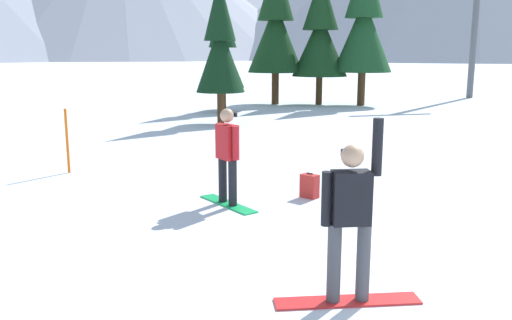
{
  "coord_description": "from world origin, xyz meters",
  "views": [
    {
      "loc": [
        -3.92,
        -4.91,
        2.68
      ],
      "look_at": [
        -1.85,
        3.23,
        1.0
      ],
      "focal_mm": 38.32,
      "sensor_mm": 36.0,
      "label": 1
    }
  ],
  "objects_px": {
    "snowboarder_foreground": "(350,219)",
    "pine_tree_slender": "(220,44)",
    "pine_tree_tall": "(364,21)",
    "pine_tree_young": "(320,33)",
    "trail_marker_pole": "(67,141)",
    "backpack_red": "(310,186)",
    "snowboarder_midground": "(227,155)",
    "pine_tree_leaning": "(223,50)",
    "pine_tree_short": "(276,24)"
  },
  "relations": [
    {
      "from": "backpack_red",
      "to": "pine_tree_short",
      "type": "height_order",
      "value": "pine_tree_short"
    },
    {
      "from": "backpack_red",
      "to": "pine_tree_leaning",
      "type": "bearing_deg",
      "value": 85.43
    },
    {
      "from": "backpack_red",
      "to": "pine_tree_young",
      "type": "xyz_separation_m",
      "value": [
        6.53,
        16.83,
        3.34
      ]
    },
    {
      "from": "snowboarder_foreground",
      "to": "pine_tree_young",
      "type": "relative_size",
      "value": 0.31
    },
    {
      "from": "trail_marker_pole",
      "to": "pine_tree_slender",
      "type": "distance_m",
      "value": 9.19
    },
    {
      "from": "snowboarder_foreground",
      "to": "pine_tree_young",
      "type": "height_order",
      "value": "pine_tree_young"
    },
    {
      "from": "pine_tree_young",
      "to": "pine_tree_leaning",
      "type": "relative_size",
      "value": 1.31
    },
    {
      "from": "trail_marker_pole",
      "to": "pine_tree_tall",
      "type": "bearing_deg",
      "value": 44.27
    },
    {
      "from": "pine_tree_young",
      "to": "pine_tree_leaning",
      "type": "bearing_deg",
      "value": -157.09
    },
    {
      "from": "trail_marker_pole",
      "to": "pine_tree_young",
      "type": "xyz_separation_m",
      "value": [
        11.05,
        13.5,
        2.83
      ]
    },
    {
      "from": "snowboarder_midground",
      "to": "pine_tree_young",
      "type": "bearing_deg",
      "value": 64.4
    },
    {
      "from": "pine_tree_tall",
      "to": "pine_tree_young",
      "type": "distance_m",
      "value": 2.17
    },
    {
      "from": "pine_tree_tall",
      "to": "snowboarder_foreground",
      "type": "bearing_deg",
      "value": -115.28
    },
    {
      "from": "pine_tree_short",
      "to": "pine_tree_leaning",
      "type": "distance_m",
      "value": 4.69
    },
    {
      "from": "pine_tree_tall",
      "to": "pine_tree_young",
      "type": "bearing_deg",
      "value": 156.01
    },
    {
      "from": "snowboarder_foreground",
      "to": "snowboarder_midground",
      "type": "bearing_deg",
      "value": 97.01
    },
    {
      "from": "trail_marker_pole",
      "to": "pine_tree_short",
      "type": "height_order",
      "value": "pine_tree_short"
    },
    {
      "from": "backpack_red",
      "to": "pine_tree_slender",
      "type": "height_order",
      "value": "pine_tree_slender"
    },
    {
      "from": "snowboarder_foreground",
      "to": "pine_tree_short",
      "type": "distance_m",
      "value": 22.72
    },
    {
      "from": "pine_tree_short",
      "to": "pine_tree_young",
      "type": "height_order",
      "value": "pine_tree_short"
    },
    {
      "from": "pine_tree_short",
      "to": "pine_tree_leaning",
      "type": "bearing_deg",
      "value": -137.01
    },
    {
      "from": "snowboarder_foreground",
      "to": "backpack_red",
      "type": "xyz_separation_m",
      "value": [
        1.07,
        4.19,
        -0.73
      ]
    },
    {
      "from": "pine_tree_young",
      "to": "pine_tree_slender",
      "type": "height_order",
      "value": "pine_tree_young"
    },
    {
      "from": "snowboarder_midground",
      "to": "trail_marker_pole",
      "type": "xyz_separation_m",
      "value": [
        -2.94,
        3.43,
        -0.19
      ]
    },
    {
      "from": "trail_marker_pole",
      "to": "pine_tree_short",
      "type": "bearing_deg",
      "value": 57.87
    },
    {
      "from": "snowboarder_foreground",
      "to": "pine_tree_tall",
      "type": "xyz_separation_m",
      "value": [
        9.53,
        20.17,
        3.15
      ]
    },
    {
      "from": "pine_tree_young",
      "to": "pine_tree_slender",
      "type": "xyz_separation_m",
      "value": [
        -6.18,
        -6.02,
        -0.64
      ]
    },
    {
      "from": "backpack_red",
      "to": "pine_tree_young",
      "type": "distance_m",
      "value": 18.36
    },
    {
      "from": "pine_tree_tall",
      "to": "pine_tree_short",
      "type": "height_order",
      "value": "pine_tree_tall"
    },
    {
      "from": "snowboarder_midground",
      "to": "pine_tree_leaning",
      "type": "distance_m",
      "value": 15.02
    },
    {
      "from": "pine_tree_slender",
      "to": "backpack_red",
      "type": "bearing_deg",
      "value": -91.86
    },
    {
      "from": "trail_marker_pole",
      "to": "pine_tree_short",
      "type": "relative_size",
      "value": 0.2
    },
    {
      "from": "snowboarder_midground",
      "to": "pine_tree_young",
      "type": "xyz_separation_m",
      "value": [
        8.11,
        16.93,
        2.65
      ]
    },
    {
      "from": "snowboarder_midground",
      "to": "backpack_red",
      "type": "bearing_deg",
      "value": 3.67
    },
    {
      "from": "backpack_red",
      "to": "pine_tree_tall",
      "type": "bearing_deg",
      "value": 62.12
    },
    {
      "from": "snowboarder_midground",
      "to": "pine_tree_young",
      "type": "height_order",
      "value": "pine_tree_young"
    },
    {
      "from": "trail_marker_pole",
      "to": "snowboarder_foreground",
      "type": "bearing_deg",
      "value": -65.4
    },
    {
      "from": "snowboarder_midground",
      "to": "pine_tree_slender",
      "type": "height_order",
      "value": "pine_tree_slender"
    },
    {
      "from": "pine_tree_leaning",
      "to": "pine_tree_slender",
      "type": "height_order",
      "value": "pine_tree_slender"
    },
    {
      "from": "snowboarder_midground",
      "to": "pine_tree_tall",
      "type": "relative_size",
      "value": 0.23
    },
    {
      "from": "trail_marker_pole",
      "to": "pine_tree_tall",
      "type": "xyz_separation_m",
      "value": [
        12.97,
        12.64,
        3.37
      ]
    },
    {
      "from": "pine_tree_slender",
      "to": "pine_tree_leaning",
      "type": "bearing_deg",
      "value": 77.75
    },
    {
      "from": "snowboarder_foreground",
      "to": "pine_tree_slender",
      "type": "height_order",
      "value": "pine_tree_slender"
    },
    {
      "from": "snowboarder_foreground",
      "to": "pine_tree_tall",
      "type": "height_order",
      "value": "pine_tree_tall"
    },
    {
      "from": "trail_marker_pole",
      "to": "pine_tree_slender",
      "type": "relative_size",
      "value": 0.27
    },
    {
      "from": "pine_tree_tall",
      "to": "pine_tree_short",
      "type": "distance_m",
      "value": 4.32
    },
    {
      "from": "backpack_red",
      "to": "pine_tree_tall",
      "type": "distance_m",
      "value": 18.48
    },
    {
      "from": "backpack_red",
      "to": "pine_tree_short",
      "type": "xyz_separation_m",
      "value": [
        4.46,
        17.63,
        3.79
      ]
    },
    {
      "from": "snowboarder_foreground",
      "to": "pine_tree_short",
      "type": "height_order",
      "value": "pine_tree_short"
    },
    {
      "from": "backpack_red",
      "to": "pine_tree_young",
      "type": "bearing_deg",
      "value": 68.78
    }
  ]
}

